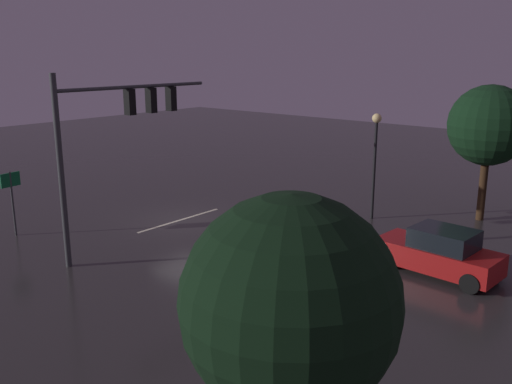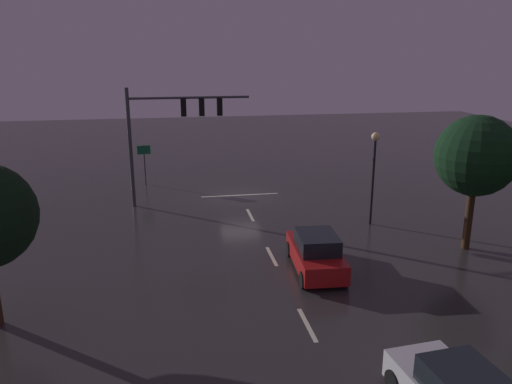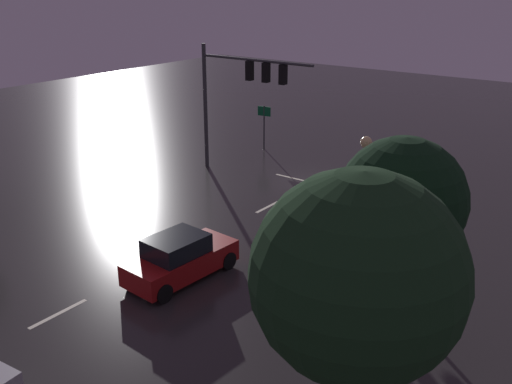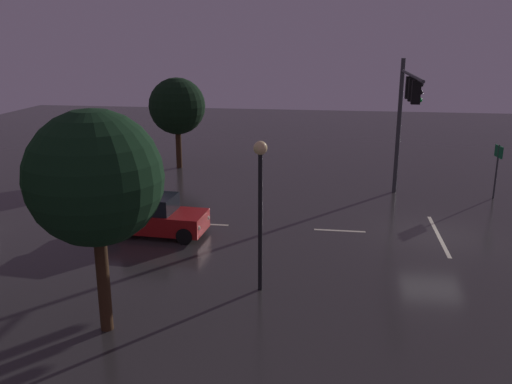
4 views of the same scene
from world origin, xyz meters
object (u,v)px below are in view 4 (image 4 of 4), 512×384
object	(u,v)px
traffic_signal_assembly	(407,104)
car_approaching	(154,216)
street_lamp_left_kerb	(260,188)
tree_right_near	(177,106)
tree_left_far	(95,179)
route_sign	(498,160)

from	to	relation	value
traffic_signal_assembly	car_approaching	distance (m)	12.85
street_lamp_left_kerb	tree_right_near	world-z (taller)	tree_right_near
tree_right_near	tree_left_far	xyz separation A→B (m)	(-19.71, -3.46, 0.56)
traffic_signal_assembly	street_lamp_left_kerb	size ratio (longest dim) A/B	1.43
route_sign	tree_left_far	xyz separation A→B (m)	(-15.36, 14.55, 2.43)
traffic_signal_assembly	route_sign	size ratio (longest dim) A/B	2.54
route_sign	tree_right_near	distance (m)	18.62
tree_left_far	tree_right_near	bearing A→B (deg)	9.95
car_approaching	street_lamp_left_kerb	xyz separation A→B (m)	(-4.59, -5.15, 2.71)
traffic_signal_assembly	street_lamp_left_kerb	bearing A→B (deg)	151.36
traffic_signal_assembly	tree_left_far	world-z (taller)	traffic_signal_assembly
traffic_signal_assembly	street_lamp_left_kerb	world-z (taller)	traffic_signal_assembly
car_approaching	tree_right_near	size ratio (longest dim) A/B	0.79
car_approaching	tree_left_far	distance (m)	8.62
street_lamp_left_kerb	tree_right_near	distance (m)	18.18
route_sign	tree_left_far	distance (m)	21.30
street_lamp_left_kerb	traffic_signal_assembly	bearing A→B (deg)	-28.64
traffic_signal_assembly	street_lamp_left_kerb	xyz separation A→B (m)	(-10.23, 5.59, -1.53)
traffic_signal_assembly	street_lamp_left_kerb	distance (m)	11.75
car_approaching	route_sign	xyz separation A→B (m)	(7.64, -15.70, 1.23)
traffic_signal_assembly	route_sign	bearing A→B (deg)	-68.00
tree_right_near	car_approaching	bearing A→B (deg)	-169.07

